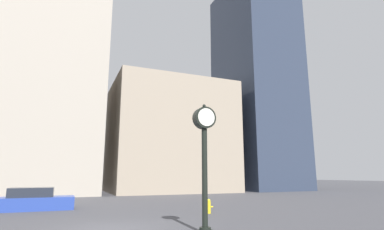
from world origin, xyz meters
The scene contains 7 objects.
ground_plane centered at (0.00, 0.00, 0.00)m, with size 200.00×200.00×0.00m, color #424247.
building_tall_tower centered at (-5.12, 24.00, 19.18)m, with size 13.52×12.00×38.35m.
building_storefront_row centered at (10.14, 24.00, 6.60)m, with size 14.30×12.00×13.20m.
building_glass_modern centered at (23.62, 24.00, 15.35)m, with size 8.84×12.00×30.69m.
street_clock centered at (2.89, -2.11, 2.85)m, with size 0.80×0.60×4.53m.
car_blue centered at (-3.20, 8.09, 0.53)m, with size 4.21×1.76×1.26m.
fire_hydrant_far centered at (5.41, 2.82, 0.37)m, with size 0.48×0.21×0.73m.
Camera 1 is at (-1.67, -11.86, 1.96)m, focal length 28.00 mm.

